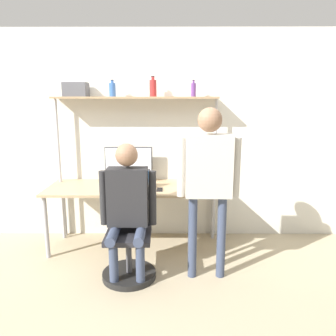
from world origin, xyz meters
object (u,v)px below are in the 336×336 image
office_chair (129,250)px  bottle_purple (193,89)px  laptop (137,184)px  storage_box (76,90)px  monitor (129,163)px  bottle_red (153,88)px  cell_phone (160,189)px  person_seated (128,201)px  bottle_blue (112,89)px  person_standing (209,171)px

office_chair → bottle_purple: bearing=53.3°
laptop → office_chair: size_ratio=0.32×
laptop → storage_box: storage_box is taller
monitor → bottle_red: size_ratio=2.47×
cell_phone → person_seated: bearing=-116.2°
laptop → office_chair: 0.81m
person_seated → bottle_blue: bottle_blue is taller
cell_phone → bottle_blue: bearing=146.5°
person_seated → bottle_purple: bottle_purple is taller
cell_phone → monitor: bearing=135.7°
office_chair → person_standing: bearing=-0.9°
cell_phone → storage_box: size_ratio=0.53×
monitor → person_seated: person_seated is taller
person_seated → bottle_blue: 1.52m
monitor → bottle_red: bottle_red is taller
person_standing → bottle_red: (-0.59, 0.96, 0.83)m
monitor → bottle_purple: bearing=-1.0°
bottle_red → bottle_blue: 0.50m
cell_phone → bottle_red: bottle_red is taller
cell_phone → person_seated: size_ratio=0.11×
monitor → bottle_purple: 1.23m
person_seated → person_standing: 0.86m
monitor → laptop: (0.14, -0.38, -0.18)m
bottle_purple → storage_box: bearing=180.0°
cell_phone → person_seated: (-0.30, -0.61, 0.05)m
person_standing → bottle_blue: bearing=138.5°
laptop → bottle_purple: size_ratio=1.48×
laptop → bottle_red: bottle_red is taller
office_chair → person_standing: person_standing is taller
office_chair → laptop: bearing=86.6°
laptop → office_chair: (-0.03, -0.59, -0.55)m
office_chair → storage_box: bearing=127.6°
laptop → storage_box: size_ratio=1.05×
monitor → cell_phone: (0.41, -0.40, -0.24)m
laptop → bottle_blue: bottle_blue is taller
person_standing → bottle_blue: size_ratio=8.66×
monitor → storage_box: storage_box is taller
monitor → bottle_red: bearing=-2.4°
person_standing → storage_box: size_ratio=6.19×
person_seated → storage_box: bearing=126.3°
person_seated → storage_box: size_ratio=4.96×
bottle_blue → person_standing: bearing=-41.5°
person_seated → bottle_blue: bearing=105.9°
person_standing → bottle_blue: (-1.09, 0.96, 0.81)m
monitor → person_seated: bearing=-83.8°
laptop → cell_phone: bearing=-4.7°
person_standing → bottle_purple: bearing=95.6°
storage_box → monitor: bearing=1.2°
bottle_blue → bottle_purple: bearing=0.0°
cell_phone → bottle_blue: (-0.59, 0.39, 1.16)m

